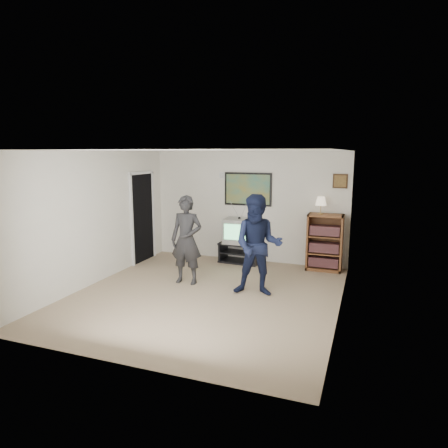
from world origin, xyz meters
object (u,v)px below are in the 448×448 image
Objects in this scene: crt_television at (239,231)px; bookshelf at (325,242)px; media_stand at (240,252)px; person_tall at (187,240)px; person_short at (258,245)px.

bookshelf is at bearing -1.13° from crt_television.
person_tall reaches higher than media_stand.
person_tall is at bearing -102.58° from media_stand.
media_stand is at bearing 70.91° from person_tall.
media_stand is 0.53× the size of person_short.
person_tall is (-2.37, -1.78, 0.24)m from bookshelf.
crt_television is 1.80m from person_tall.
media_stand is 0.78× the size of bookshelf.
person_short is (1.44, -0.16, 0.04)m from person_tall.
bookshelf is at bearing 55.70° from person_short.
bookshelf is 2.97m from person_tall.
person_tall is 1.45m from person_short.
person_tall reaches higher than bookshelf.
bookshelf is 0.71× the size of person_tall.
media_stand is 0.50m from crt_television.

